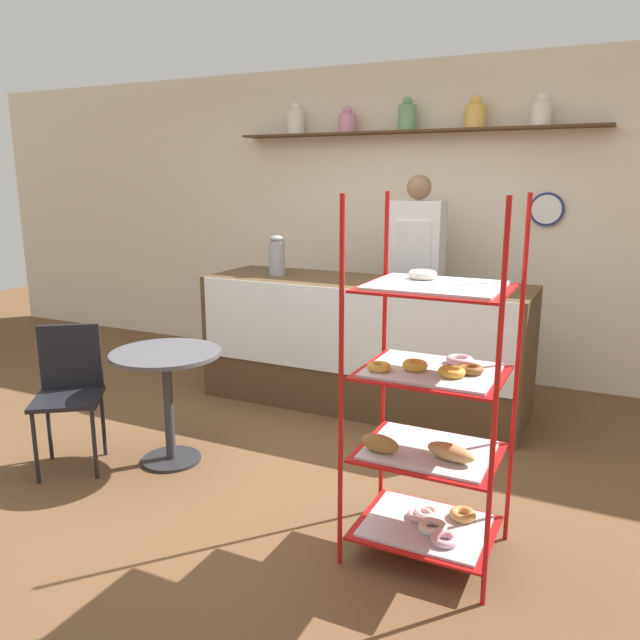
# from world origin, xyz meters

# --- Properties ---
(ground_plane) EXTENTS (14.00, 14.00, 0.00)m
(ground_plane) POSITION_xyz_m (0.00, 0.00, 0.00)
(ground_plane) COLOR brown
(back_wall) EXTENTS (10.00, 0.30, 2.70)m
(back_wall) POSITION_xyz_m (0.00, 2.27, 1.37)
(back_wall) COLOR beige
(back_wall) RESTS_ON ground_plane
(display_counter) EXTENTS (2.46, 0.75, 0.97)m
(display_counter) POSITION_xyz_m (0.00, 1.16, 0.49)
(display_counter) COLOR #4C3823
(display_counter) RESTS_ON ground_plane
(pastry_rack) EXTENTS (0.67, 0.55, 1.66)m
(pastry_rack) POSITION_xyz_m (1.02, -0.55, 0.69)
(pastry_rack) COLOR #B71414
(pastry_rack) RESTS_ON ground_plane
(person_worker) EXTENTS (0.43, 0.23, 1.75)m
(person_worker) POSITION_xyz_m (0.21, 1.79, 0.96)
(person_worker) COLOR #282833
(person_worker) RESTS_ON ground_plane
(cafe_table) EXTENTS (0.66, 0.66, 0.71)m
(cafe_table) POSITION_xyz_m (-0.69, -0.30, 0.53)
(cafe_table) COLOR #262628
(cafe_table) RESTS_ON ground_plane
(cafe_chair) EXTENTS (0.53, 0.53, 0.86)m
(cafe_chair) POSITION_xyz_m (-1.21, -0.57, 0.52)
(cafe_chair) COLOR black
(cafe_chair) RESTS_ON ground_plane
(coffee_carafe) EXTENTS (0.13, 0.13, 0.31)m
(coffee_carafe) POSITION_xyz_m (-0.73, 1.14, 1.12)
(coffee_carafe) COLOR gray
(coffee_carafe) RESTS_ON display_counter
(donut_tray_counter) EXTENTS (0.45, 0.33, 0.05)m
(donut_tray_counter) POSITION_xyz_m (0.56, 1.15, 0.99)
(donut_tray_counter) COLOR silver
(donut_tray_counter) RESTS_ON display_counter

